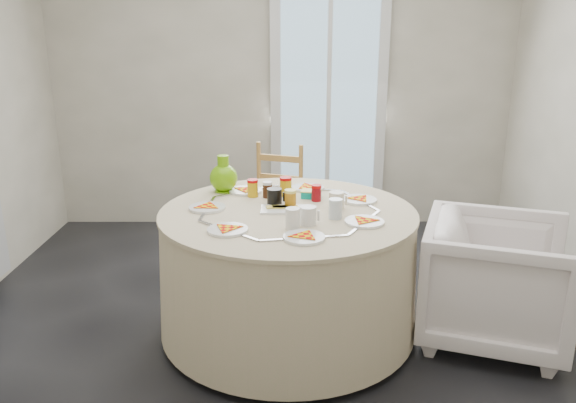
{
  "coord_description": "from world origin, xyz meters",
  "views": [
    {
      "loc": [
        0.04,
        -2.94,
        1.72
      ],
      "look_at": [
        0.05,
        0.04,
        0.8
      ],
      "focal_mm": 35.0,
      "sensor_mm": 36.0,
      "label": 1
    }
  ],
  "objects_px": {
    "wooden_chair": "(272,203)",
    "armchair": "(496,276)",
    "table": "(288,272)",
    "green_pitcher": "(223,172)"
  },
  "relations": [
    {
      "from": "wooden_chair",
      "to": "armchair",
      "type": "height_order",
      "value": "wooden_chair"
    },
    {
      "from": "table",
      "to": "green_pitcher",
      "type": "distance_m",
      "value": 0.74
    },
    {
      "from": "table",
      "to": "green_pitcher",
      "type": "height_order",
      "value": "green_pitcher"
    },
    {
      "from": "table",
      "to": "green_pitcher",
      "type": "xyz_separation_m",
      "value": [
        -0.4,
        0.38,
        0.49
      ]
    },
    {
      "from": "wooden_chair",
      "to": "green_pitcher",
      "type": "distance_m",
      "value": 0.82
    },
    {
      "from": "table",
      "to": "armchair",
      "type": "xyz_separation_m",
      "value": [
        1.17,
        -0.1,
        0.02
      ]
    },
    {
      "from": "table",
      "to": "armchair",
      "type": "bearing_deg",
      "value": -4.86
    },
    {
      "from": "armchair",
      "to": "table",
      "type": "bearing_deg",
      "value": 104.15
    },
    {
      "from": "wooden_chair",
      "to": "armchair",
      "type": "distance_m",
      "value": 1.72
    },
    {
      "from": "wooden_chair",
      "to": "green_pitcher",
      "type": "bearing_deg",
      "value": -93.25
    }
  ]
}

